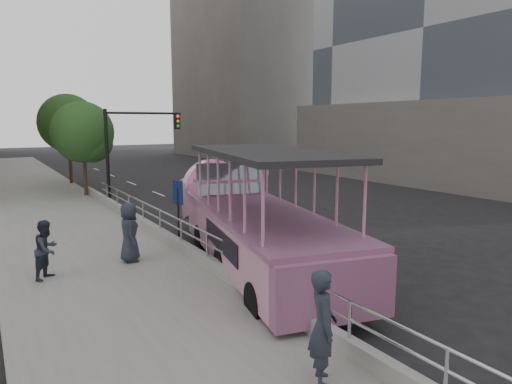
# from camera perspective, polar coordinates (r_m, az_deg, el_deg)

# --- Properties ---
(ground) EXTENTS (160.00, 160.00, 0.00)m
(ground) POSITION_cam_1_polar(r_m,az_deg,el_deg) (15.25, 4.71, -8.56)
(ground) COLOR black
(sidewalk) EXTENTS (5.50, 80.00, 0.30)m
(sidewalk) POSITION_cam_1_polar(r_m,az_deg,el_deg) (22.37, -23.40, -3.28)
(sidewalk) COLOR #999A94
(sidewalk) RESTS_ON ground
(kerb_wall) EXTENTS (0.24, 30.00, 0.36)m
(kerb_wall) POSITION_cam_1_polar(r_m,az_deg,el_deg) (15.35, -9.31, -6.67)
(kerb_wall) COLOR #B0B0AA
(kerb_wall) RESTS_ON sidewalk
(guardrail) EXTENTS (0.07, 22.00, 0.71)m
(guardrail) POSITION_cam_1_polar(r_m,az_deg,el_deg) (15.18, -9.37, -4.26)
(guardrail) COLOR silver
(guardrail) RESTS_ON kerb_wall
(duck_boat) EXTENTS (5.08, 11.58, 3.74)m
(duck_boat) POSITION_cam_1_polar(r_m,az_deg,el_deg) (14.61, -0.82, -3.67)
(duck_boat) COLOR black
(duck_boat) RESTS_ON ground
(car) EXTENTS (2.29, 4.48, 1.46)m
(car) POSITION_cam_1_polar(r_m,az_deg,el_deg) (25.81, -7.70, 0.20)
(car) COLOR silver
(car) RESTS_ON ground
(pedestrian_near) EXTENTS (0.74, 0.83, 1.91)m
(pedestrian_near) POSITION_cam_1_polar(r_m,az_deg,el_deg) (7.75, 8.36, -16.32)
(pedestrian_near) COLOR #2A303E
(pedestrian_near) RESTS_ON sidewalk
(pedestrian_mid) EXTENTS (0.98, 1.00, 1.62)m
(pedestrian_mid) POSITION_cam_1_polar(r_m,az_deg,el_deg) (13.69, -24.70, -6.53)
(pedestrian_mid) COLOR #2A303E
(pedestrian_mid) RESTS_ON sidewalk
(pedestrian_far) EXTENTS (0.73, 0.98, 1.82)m
(pedestrian_far) POSITION_cam_1_polar(r_m,az_deg,el_deg) (14.46, -15.55, -4.86)
(pedestrian_far) COLOR #2A303E
(pedestrian_far) RESTS_ON sidewalk
(parking_sign) EXTENTS (0.14, 0.56, 2.52)m
(parking_sign) POSITION_cam_1_polar(r_m,az_deg,el_deg) (16.12, -9.69, -1.84)
(parking_sign) COLOR black
(parking_sign) RESTS_ON ground
(traffic_signal) EXTENTS (4.20, 0.32, 5.20)m
(traffic_signal) POSITION_cam_1_polar(r_m,az_deg,el_deg) (25.23, -15.52, 6.09)
(traffic_signal) COLOR black
(traffic_signal) RESTS_ON ground
(street_tree_near) EXTENTS (3.52, 3.52, 5.72)m
(street_tree_near) POSITION_cam_1_polar(r_m,az_deg,el_deg) (28.19, -20.62, 6.74)
(street_tree_near) COLOR #392819
(street_tree_near) RESTS_ON ground
(street_tree_far) EXTENTS (3.97, 3.97, 6.45)m
(street_tree_far) POSITION_cam_1_polar(r_m,az_deg,el_deg) (34.12, -22.26, 7.72)
(street_tree_far) COLOR #392819
(street_tree_far) RESTS_ON ground
(midrise_stone_a) EXTENTS (20.00, 20.00, 32.00)m
(midrise_stone_a) POSITION_cam_1_polar(r_m,az_deg,el_deg) (64.95, 1.51, 18.91)
(midrise_stone_a) COLOR slate
(midrise_stone_a) RESTS_ON ground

